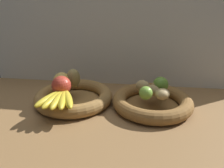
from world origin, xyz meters
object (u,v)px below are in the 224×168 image
object	(u,v)px
chili_pepper	(155,94)
lime_far	(161,84)
pear_brown	(73,78)
potato_oblong	(143,86)
apple_red_front	(61,86)
apple_golden_left	(62,81)
fruit_bowl_right	(152,102)
banana_bunch_front	(59,98)
potato_large	(153,90)
potato_small	(163,94)
fruit_bowl_left	(74,97)
lime_near	(146,93)
potato_back	(158,85)

from	to	relation	value
chili_pepper	lime_far	bearing A→B (deg)	67.33
pear_brown	potato_oblong	bearing A→B (deg)	-1.26
apple_red_front	apple_golden_left	bearing A→B (deg)	109.79
fruit_bowl_right	banana_bunch_front	distance (cm)	37.51
potato_large	apple_red_front	bearing A→B (deg)	-173.02
potato_small	lime_far	xyz separation A→B (cm)	(-0.21, 7.93, 1.09)
apple_golden_left	potato_small	world-z (taller)	apple_golden_left
fruit_bowl_left	banana_bunch_front	world-z (taller)	banana_bunch_front
chili_pepper	fruit_bowl_right	bearing A→B (deg)	171.08
apple_golden_left	apple_red_front	size ratio (longest dim) A/B	0.92
lime_near	pear_brown	bearing A→B (deg)	165.59
apple_golden_left	potato_back	xyz separation A→B (cm)	(41.50, 3.17, -1.18)
fruit_bowl_left	fruit_bowl_right	xyz separation A→B (cm)	(33.60, 0.00, 0.00)
fruit_bowl_right	apple_golden_left	bearing A→B (deg)	177.42
lime_near	lime_far	xyz separation A→B (cm)	(6.28, 8.69, 0.58)
fruit_bowl_left	potato_large	world-z (taller)	potato_large
potato_oblong	banana_bunch_front	bearing A→B (deg)	-154.50
fruit_bowl_right	potato_large	world-z (taller)	potato_large
pear_brown	lime_near	size ratio (longest dim) A/B	1.61
potato_back	potato_oblong	world-z (taller)	same
potato_back	potato_oblong	size ratio (longest dim) A/B	1.09
lime_near	lime_far	distance (cm)	10.74
chili_pepper	apple_red_front	bearing A→B (deg)	-168.98
apple_red_front	potato_small	bearing A→B (deg)	1.33
apple_red_front	pear_brown	world-z (taller)	pear_brown
potato_large	potato_oblong	world-z (taller)	potato_oblong
potato_small	potato_oblong	bearing A→B (deg)	138.58
fruit_bowl_left	apple_golden_left	world-z (taller)	apple_golden_left
potato_oblong	potato_large	bearing A→B (deg)	-37.87
apple_red_front	lime_near	size ratio (longest dim) A/B	1.49
fruit_bowl_left	fruit_bowl_right	bearing A→B (deg)	0.00
fruit_bowl_left	potato_small	distance (cm)	37.70
apple_golden_left	apple_red_front	bearing A→B (deg)	-70.21
fruit_bowl_right	lime_near	xyz separation A→B (cm)	(-2.90, -4.35, 5.62)
potato_large	lime_far	world-z (taller)	lime_far
potato_oblong	lime_near	xyz separation A→B (cm)	(1.14, -7.48, 0.16)
fruit_bowl_left	lime_near	xyz separation A→B (cm)	(30.70, -4.35, 5.62)
apple_golden_left	chili_pepper	bearing A→B (deg)	-2.86
potato_back	fruit_bowl_left	bearing A→B (deg)	-172.16
apple_golden_left	banana_bunch_front	bearing A→B (deg)	-73.78
lime_near	chili_pepper	xyz separation A→B (cm)	(3.91, 4.10, -1.80)
apple_golden_left	potato_oblong	distance (cm)	35.27
pear_brown	potato_small	bearing A→B (deg)	-10.95
pear_brown	lime_near	world-z (taller)	pear_brown
apple_red_front	potato_back	xyz separation A→B (cm)	(39.23, 9.46, -1.49)
fruit_bowl_right	potato_large	xyz separation A→B (cm)	(-0.00, 0.00, 5.09)
pear_brown	potato_back	size ratio (longest dim) A/B	1.27
potato_back	potato_oblong	bearing A→B (deg)	-164.05
fruit_bowl_right	banana_bunch_front	world-z (taller)	banana_bunch_front
pear_brown	potato_back	bearing A→B (deg)	1.74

